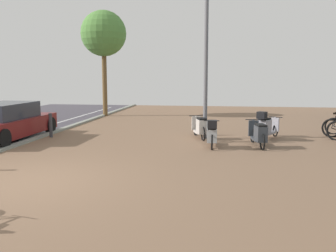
{
  "coord_description": "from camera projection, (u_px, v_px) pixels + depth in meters",
  "views": [
    {
      "loc": [
        4.11,
        -7.17,
        2.26
      ],
      "look_at": [
        3.01,
        0.37,
        1.21
      ],
      "focal_mm": 40.11,
      "sensor_mm": 36.0,
      "label": 1
    }
  ],
  "objects": [
    {
      "name": "bollard_far",
      "position": [
        51.0,
        125.0,
        13.58
      ],
      "size": [
        0.12,
        0.12,
        0.88
      ],
      "color": "#38383D",
      "rests_on": "ground"
    },
    {
      "name": "scooter_far",
      "position": [
        266.0,
        126.0,
        13.13
      ],
      "size": [
        1.02,
        1.53,
        1.03
      ],
      "color": "black",
      "rests_on": "ground"
    },
    {
      "name": "scooter_mid",
      "position": [
        259.0,
        134.0,
        11.79
      ],
      "size": [
        0.61,
        1.83,
        0.81
      ],
      "color": "black",
      "rests_on": "ground"
    },
    {
      "name": "lamp_post",
      "position": [
        206.0,
        37.0,
        12.88
      ],
      "size": [
        0.2,
        0.52,
        6.42
      ],
      "color": "slate",
      "rests_on": "ground"
    },
    {
      "name": "ground",
      "position": [
        90.0,
        186.0,
        7.73
      ],
      "size": [
        21.0,
        40.0,
        0.13
      ],
      "color": "#36303C"
    },
    {
      "name": "street_tree",
      "position": [
        104.0,
        34.0,
        20.1
      ],
      "size": [
        2.44,
        2.44,
        5.67
      ],
      "color": "brown",
      "rests_on": "ground"
    },
    {
      "name": "scooter_near",
      "position": [
        200.0,
        127.0,
        13.33
      ],
      "size": [
        0.74,
        1.62,
        0.79
      ],
      "color": "black",
      "rests_on": "ground"
    },
    {
      "name": "scooter_extra",
      "position": [
        212.0,
        134.0,
        11.76
      ],
      "size": [
        0.52,
        1.84,
        0.93
      ],
      "color": "black",
      "rests_on": "ground"
    },
    {
      "name": "parked_car_near",
      "position": [
        6.0,
        122.0,
        13.05
      ],
      "size": [
        1.89,
        4.22,
        1.29
      ],
      "color": "maroon",
      "rests_on": "ground"
    }
  ]
}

